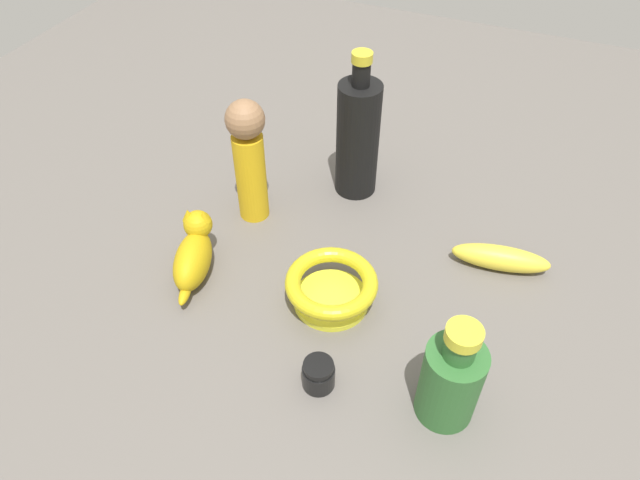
# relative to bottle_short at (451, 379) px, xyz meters

# --- Properties ---
(ground) EXTENTS (2.00, 2.00, 0.00)m
(ground) POSITION_rel_bottle_short_xyz_m (0.24, -0.16, -0.07)
(ground) COLOR #5B5651
(bottle_short) EXTENTS (0.08, 0.08, 0.17)m
(bottle_short) POSITION_rel_bottle_short_xyz_m (0.00, 0.00, 0.00)
(bottle_short) COLOR #2C602B
(bottle_short) RESTS_ON ground
(cat_figurine) EXTENTS (0.09, 0.15, 0.09)m
(cat_figurine) POSITION_rel_bottle_short_xyz_m (0.42, -0.09, -0.03)
(cat_figurine) COLOR #B6920F
(cat_figurine) RESTS_ON ground
(banana) EXTENTS (0.16, 0.06, 0.04)m
(banana) POSITION_rel_bottle_short_xyz_m (-0.02, -0.28, -0.05)
(banana) COLOR yellow
(banana) RESTS_ON ground
(person_figure_adult) EXTENTS (0.07, 0.07, 0.22)m
(person_figure_adult) POSITION_rel_bottle_short_xyz_m (0.40, -0.24, 0.05)
(person_figure_adult) COLOR gold
(person_figure_adult) RESTS_ON ground
(nail_polish_jar) EXTENTS (0.04, 0.04, 0.04)m
(nail_polish_jar) POSITION_rel_bottle_short_xyz_m (0.16, 0.03, -0.05)
(nail_polish_jar) COLOR black
(nail_polish_jar) RESTS_ON ground
(bottle_tall) EXTENTS (0.07, 0.07, 0.27)m
(bottle_tall) POSITION_rel_bottle_short_xyz_m (0.26, -0.38, 0.04)
(bottle_tall) COLOR black
(bottle_tall) RESTS_ON ground
(bowl) EXTENTS (0.14, 0.14, 0.06)m
(bowl) POSITION_rel_bottle_short_xyz_m (0.20, -0.11, -0.03)
(bowl) COLOR yellow
(bowl) RESTS_ON ground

